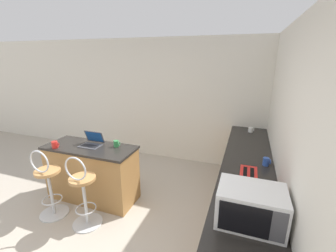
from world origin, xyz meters
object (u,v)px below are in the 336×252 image
at_px(bar_stool_near, 49,185).
at_px(mug_white, 251,130).
at_px(mug_green, 116,144).
at_px(mug_blue, 266,162).
at_px(laptop, 92,142).
at_px(bar_stool_far, 83,193).
at_px(microwave, 251,206).
at_px(mug_red, 55,145).
at_px(toaster, 248,181).

bearing_deg(bar_stool_near, mug_white, 39.25).
xyz_separation_m(mug_white, mug_green, (-1.93, -1.44, 0.01)).
height_order(mug_blue, mug_green, mug_blue).
xyz_separation_m(bar_stool_near, mug_green, (0.69, 0.71, 0.45)).
bearing_deg(laptop, mug_white, 32.94).
bearing_deg(mug_white, bar_stool_far, -133.47).
relative_size(mug_blue, mug_green, 1.04).
bearing_deg(laptop, microwave, -23.00).
bearing_deg(microwave, bar_stool_far, 170.25).
bearing_deg(microwave, mug_red, 165.89).
bearing_deg(mug_red, mug_green, 22.88).
bearing_deg(bar_stool_near, toaster, 3.46).
xyz_separation_m(laptop, mug_white, (2.33, 1.51, -0.01)).
bearing_deg(mug_white, mug_green, -143.35).
xyz_separation_m(bar_stool_far, mug_red, (-0.75, 0.35, 0.45)).
bearing_deg(mug_green, mug_red, -157.12).
distance_m(bar_stool_near, mug_green, 1.08).
height_order(bar_stool_near, mug_green, bar_stool_near).
height_order(bar_stool_near, laptop, laptop).
relative_size(toaster, mug_red, 3.00).
relative_size(microwave, mug_blue, 5.21).
xyz_separation_m(bar_stool_near, microwave, (2.62, -0.35, 0.55)).
xyz_separation_m(laptop, toaster, (2.30, -0.48, 0.05)).
distance_m(toaster, mug_blue, 0.69).
height_order(laptop, microwave, microwave).
relative_size(bar_stool_near, bar_stool_far, 1.00).
bearing_deg(microwave, bar_stool_near, 172.42).
distance_m(bar_stool_near, toaster, 2.65).
bearing_deg(toaster, mug_white, 89.20).
height_order(bar_stool_near, mug_white, bar_stool_near).
distance_m(toaster, mug_green, 1.98).
distance_m(bar_stool_far, mug_white, 2.99).
xyz_separation_m(microwave, mug_blue, (0.19, 1.16, -0.11)).
distance_m(microwave, mug_blue, 1.18).
height_order(mug_white, mug_green, mug_green).
distance_m(bar_stool_far, mug_green, 0.84).
distance_m(mug_blue, mug_white, 1.35).
relative_size(toaster, mug_white, 3.11).
height_order(laptop, toaster, laptop).
bearing_deg(toaster, bar_stool_near, -176.54).
bearing_deg(mug_red, mug_blue, 8.79).
bearing_deg(mug_red, toaster, -3.99).
relative_size(bar_stool_far, microwave, 1.98).
distance_m(laptop, mug_white, 2.77).
distance_m(mug_blue, mug_red, 3.01).
bearing_deg(mug_white, mug_red, -147.13).
height_order(microwave, mug_white, microwave).
height_order(mug_red, mug_green, mug_red).
relative_size(laptop, mug_white, 3.24).
xyz_separation_m(mug_blue, mug_green, (-2.12, -0.10, -0.00)).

